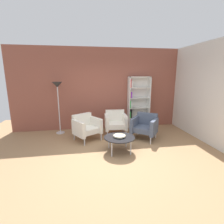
# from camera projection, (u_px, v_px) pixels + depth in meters

# --- Properties ---
(ground_plane) EXTENTS (8.32, 8.32, 0.00)m
(ground_plane) POSITION_uv_depth(u_px,v_px,m) (115.00, 158.00, 4.10)
(ground_plane) COLOR #9E7751
(brick_back_panel) EXTENTS (6.40, 0.12, 2.90)m
(brick_back_panel) POSITION_uv_depth(u_px,v_px,m) (103.00, 89.00, 6.16)
(brick_back_panel) COLOR brown
(brick_back_panel) RESTS_ON ground_plane
(plaster_right_partition) EXTENTS (0.12, 5.20, 2.90)m
(plaster_right_partition) POSITION_uv_depth(u_px,v_px,m) (210.00, 93.00, 4.82)
(plaster_right_partition) COLOR silver
(plaster_right_partition) RESTS_ON ground_plane
(bookshelf_tall) EXTENTS (0.80, 0.30, 1.90)m
(bookshelf_tall) POSITION_uv_depth(u_px,v_px,m) (137.00, 103.00, 6.27)
(bookshelf_tall) COLOR silver
(bookshelf_tall) RESTS_ON ground_plane
(coffee_table_low) EXTENTS (0.80, 0.80, 0.40)m
(coffee_table_low) POSITION_uv_depth(u_px,v_px,m) (119.00, 138.00, 4.36)
(coffee_table_low) COLOR black
(coffee_table_low) RESTS_ON ground_plane
(decorative_bowl) EXTENTS (0.32, 0.32, 0.05)m
(decorative_bowl) POSITION_uv_depth(u_px,v_px,m) (119.00, 136.00, 4.35)
(decorative_bowl) COLOR beige
(decorative_bowl) RESTS_ON coffee_table_low
(armchair_spare_guest) EXTENTS (0.76, 0.70, 0.78)m
(armchair_spare_guest) POSITION_uv_depth(u_px,v_px,m) (116.00, 122.00, 5.68)
(armchair_spare_guest) COLOR white
(armchair_spare_guest) RESTS_ON ground_plane
(armchair_near_window) EXTENTS (0.94, 0.92, 0.78)m
(armchair_near_window) POSITION_uv_depth(u_px,v_px,m) (86.00, 127.00, 5.17)
(armchair_near_window) COLOR white
(armchair_near_window) RESTS_ON ground_plane
(armchair_corner_red) EXTENTS (0.95, 0.94, 0.78)m
(armchair_corner_red) POSITION_uv_depth(u_px,v_px,m) (145.00, 126.00, 5.26)
(armchair_corner_red) COLOR #4C566B
(armchair_corner_red) RESTS_ON ground_plane
(floor_lamp_torchiere) EXTENTS (0.32, 0.32, 1.74)m
(floor_lamp_torchiere) POSITION_uv_depth(u_px,v_px,m) (58.00, 91.00, 5.51)
(floor_lamp_torchiere) COLOR silver
(floor_lamp_torchiere) RESTS_ON ground_plane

